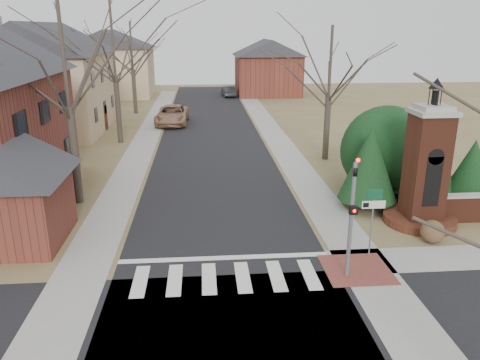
{
  "coord_description": "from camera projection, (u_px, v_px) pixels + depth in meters",
  "views": [
    {
      "loc": [
        -0.71,
        -13.82,
        8.44
      ],
      "look_at": [
        0.93,
        6.0,
        1.93
      ],
      "focal_mm": 35.0,
      "sensor_mm": 36.0,
      "label": 1
    }
  ],
  "objects": [
    {
      "name": "bare_tree_0",
      "position": [
        62.0,
        44.0,
        21.36
      ],
      "size": [
        8.05,
        8.05,
        11.15
      ],
      "color": "#473D33",
      "rests_on": "ground"
    },
    {
      "name": "house_stucco_left",
      "position": [
        47.0,
        76.0,
        38.87
      ],
      "size": [
        9.8,
        12.8,
        9.28
      ],
      "color": "tan",
      "rests_on": "ground"
    },
    {
      "name": "pickup_truck",
      "position": [
        172.0,
        115.0,
        42.67
      ],
      "size": [
        3.04,
        6.14,
        1.67
      ],
      "primitive_type": "imported",
      "rotation": [
        0.0,
        0.0,
        -0.05
      ],
      "color": "#A07557",
      "rests_on": "ground"
    },
    {
      "name": "curb_apron",
      "position": [
        357.0,
        269.0,
        17.09
      ],
      "size": [
        2.4,
        2.4,
        0.02
      ],
      "primitive_type": "cube",
      "color": "brown",
      "rests_on": "ground"
    },
    {
      "name": "dry_shrub_right",
      "position": [
        434.0,
        220.0,
        20.77
      ],
      "size": [
        0.62,
        0.62,
        0.62
      ],
      "primitive_type": "sphere",
      "color": "brown",
      "rests_on": "ground"
    },
    {
      "name": "evergreen_mass",
      "position": [
        386.0,
        147.0,
        24.73
      ],
      "size": [
        4.8,
        4.8,
        4.8
      ],
      "primitive_type": "sphere",
      "color": "black",
      "rests_on": "ground"
    },
    {
      "name": "distant_car",
      "position": [
        228.0,
        91.0,
        59.83
      ],
      "size": [
        1.77,
        4.17,
        1.34
      ],
      "primitive_type": "imported",
      "rotation": [
        0.0,
        0.0,
        3.23
      ],
      "color": "#313338",
      "rests_on": "ground"
    },
    {
      "name": "bare_tree_2",
      "position": [
        131.0,
        42.0,
        46.16
      ],
      "size": [
        7.35,
        7.35,
        10.19
      ],
      "color": "#473D33",
      "rests_on": "ground"
    },
    {
      "name": "bare_tree_1",
      "position": [
        112.0,
        33.0,
        33.57
      ],
      "size": [
        8.4,
        8.4,
        11.64
      ],
      "color": "#473D33",
      "rests_on": "ground"
    },
    {
      "name": "traffic_signal_pole",
      "position": [
        352.0,
        209.0,
        15.85
      ],
      "size": [
        0.28,
        0.41,
        4.5
      ],
      "color": "slate",
      "rests_on": "ground"
    },
    {
      "name": "crosswalk_zone",
      "position": [
        226.0,
        278.0,
        16.53
      ],
      "size": [
        8.0,
        2.2,
        0.02
      ],
      "primitive_type": "cube",
      "color": "silver",
      "rests_on": "ground"
    },
    {
      "name": "evergreen_near",
      "position": [
        369.0,
        163.0,
        22.25
      ],
      "size": [
        2.8,
        2.8,
        4.1
      ],
      "color": "#473D33",
      "rests_on": "ground"
    },
    {
      "name": "evergreen_far",
      "position": [
        472.0,
        167.0,
        22.98
      ],
      "size": [
        2.4,
        2.4,
        3.3
      ],
      "color": "#473D33",
      "rests_on": "ground"
    },
    {
      "name": "bare_tree_3",
      "position": [
        331.0,
        57.0,
        29.44
      ],
      "size": [
        7.0,
        7.0,
        9.7
      ],
      "color": "#473D33",
      "rests_on": "ground"
    },
    {
      "name": "sign_post",
      "position": [
        373.0,
        210.0,
        17.49
      ],
      "size": [
        0.9,
        0.07,
        2.75
      ],
      "color": "slate",
      "rests_on": "ground"
    },
    {
      "name": "dry_shrub_left",
      "position": [
        433.0,
        232.0,
        19.14
      ],
      "size": [
        0.96,
        0.96,
        0.96
      ],
      "primitive_type": "sphere",
      "color": "brown",
      "rests_on": "ground"
    },
    {
      "name": "house_distant_left",
      "position": [
        111.0,
        62.0,
        58.98
      ],
      "size": [
        10.8,
        8.8,
        8.53
      ],
      "color": "tan",
      "rests_on": "ground"
    },
    {
      "name": "ground",
      "position": [
        227.0,
        290.0,
        15.77
      ],
      "size": [
        120.0,
        120.0,
        0.0
      ],
      "primitive_type": "plane",
      "color": "brown",
      "rests_on": "ground"
    },
    {
      "name": "stop_bar",
      "position": [
        224.0,
        258.0,
        17.95
      ],
      "size": [
        8.0,
        0.35,
        0.02
      ],
      "primitive_type": "cube",
      "color": "silver",
      "rests_on": "ground"
    },
    {
      "name": "sidewalk_left",
      "position": [
        144.0,
        142.0,
        36.21
      ],
      "size": [
        2.0,
        60.0,
        0.02
      ],
      "primitive_type": "cube",
      "color": "gray",
      "rests_on": "ground"
    },
    {
      "name": "evergreen_mid",
      "position": [
        426.0,
        149.0,
        23.55
      ],
      "size": [
        3.4,
        3.4,
        4.7
      ],
      "color": "#473D33",
      "rests_on": "ground"
    },
    {
      "name": "garage_left",
      "position": [
        8.0,
        191.0,
        18.67
      ],
      "size": [
        4.8,
        4.8,
        4.29
      ],
      "color": "brown",
      "rests_on": "ground"
    },
    {
      "name": "house_distant_right",
      "position": [
        268.0,
        66.0,
        60.73
      ],
      "size": [
        8.8,
        8.8,
        7.3
      ],
      "color": "brown",
      "rests_on": "ground"
    },
    {
      "name": "main_street",
      "position": [
        212.0,
        141.0,
        36.61
      ],
      "size": [
        8.0,
        70.0,
        0.01
      ],
      "primitive_type": "cube",
      "color": "black",
      "rests_on": "ground"
    },
    {
      "name": "cross_street",
      "position": [
        233.0,
        348.0,
        12.93
      ],
      "size": [
        120.0,
        8.0,
        0.01
      ],
      "primitive_type": "cube",
      "color": "black",
      "rests_on": "ground"
    },
    {
      "name": "sidewalk_right_main",
      "position": [
        277.0,
        139.0,
        37.02
      ],
      "size": [
        2.0,
        60.0,
        0.02
      ],
      "primitive_type": "cube",
      "color": "gray",
      "rests_on": "ground"
    },
    {
      "name": "brick_gate_monument",
      "position": [
        425.0,
        177.0,
        20.53
      ],
      "size": [
        3.2,
        3.2,
        6.47
      ],
      "color": "#602C1C",
      "rests_on": "ground"
    }
  ]
}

